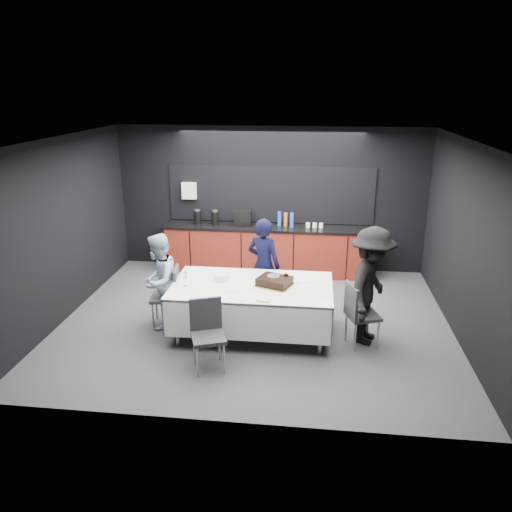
{
  "coord_description": "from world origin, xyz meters",
  "views": [
    {
      "loc": [
        0.85,
        -7.04,
        3.53
      ],
      "look_at": [
        0.0,
        0.1,
        1.05
      ],
      "focal_mm": 35.0,
      "sensor_mm": 36.0,
      "label": 1
    }
  ],
  "objects_px": {
    "chair_left": "(170,292)",
    "chair_near": "(207,329)",
    "champagne_flute": "(185,276)",
    "person_left": "(159,281)",
    "plate_stack": "(221,277)",
    "cake_assembly": "(275,281)",
    "person_right": "(370,286)",
    "person_center": "(264,265)",
    "party_table": "(252,294)",
    "chair_right": "(358,310)"
  },
  "relations": [
    {
      "from": "chair_left",
      "to": "chair_near",
      "type": "height_order",
      "value": "same"
    },
    {
      "from": "champagne_flute",
      "to": "person_left",
      "type": "xyz_separation_m",
      "value": [
        -0.47,
        0.25,
        -0.21
      ]
    },
    {
      "from": "plate_stack",
      "to": "chair_near",
      "type": "relative_size",
      "value": 0.25
    },
    {
      "from": "plate_stack",
      "to": "chair_left",
      "type": "xyz_separation_m",
      "value": [
        -0.81,
        0.01,
        -0.3
      ]
    },
    {
      "from": "cake_assembly",
      "to": "person_right",
      "type": "bearing_deg",
      "value": -2.25
    },
    {
      "from": "chair_near",
      "to": "person_center",
      "type": "relative_size",
      "value": 0.59
    },
    {
      "from": "party_table",
      "to": "champagne_flute",
      "type": "distance_m",
      "value": 1.0
    },
    {
      "from": "chair_near",
      "to": "person_right",
      "type": "distance_m",
      "value": 2.36
    },
    {
      "from": "party_table",
      "to": "plate_stack",
      "type": "height_order",
      "value": "plate_stack"
    },
    {
      "from": "champagne_flute",
      "to": "person_right",
      "type": "bearing_deg",
      "value": 3.02
    },
    {
      "from": "chair_right",
      "to": "person_left",
      "type": "relative_size",
      "value": 0.63
    },
    {
      "from": "champagne_flute",
      "to": "chair_left",
      "type": "bearing_deg",
      "value": 136.75
    },
    {
      "from": "chair_near",
      "to": "person_left",
      "type": "xyz_separation_m",
      "value": [
        -0.95,
        1.05,
        0.2
      ]
    },
    {
      "from": "person_right",
      "to": "plate_stack",
      "type": "bearing_deg",
      "value": 104.75
    },
    {
      "from": "chair_right",
      "to": "chair_near",
      "type": "bearing_deg",
      "value": -158.09
    },
    {
      "from": "chair_left",
      "to": "chair_near",
      "type": "xyz_separation_m",
      "value": [
        0.82,
        -1.12,
        0.0
      ]
    },
    {
      "from": "chair_near",
      "to": "person_left",
      "type": "bearing_deg",
      "value": 132.16
    },
    {
      "from": "party_table",
      "to": "champagne_flute",
      "type": "height_order",
      "value": "champagne_flute"
    },
    {
      "from": "person_center",
      "to": "person_right",
      "type": "xyz_separation_m",
      "value": [
        1.6,
        -0.87,
        0.07
      ]
    },
    {
      "from": "chair_near",
      "to": "person_left",
      "type": "relative_size",
      "value": 0.63
    },
    {
      "from": "champagne_flute",
      "to": "chair_right",
      "type": "bearing_deg",
      "value": -0.06
    },
    {
      "from": "chair_right",
      "to": "champagne_flute",
      "type": "bearing_deg",
      "value": 179.94
    },
    {
      "from": "cake_assembly",
      "to": "chair_near",
      "type": "xyz_separation_m",
      "value": [
        -0.79,
        -0.99,
        -0.31
      ]
    },
    {
      "from": "person_left",
      "to": "plate_stack",
      "type": "bearing_deg",
      "value": 99.6
    },
    {
      "from": "person_center",
      "to": "champagne_flute",
      "type": "bearing_deg",
      "value": 67.48
    },
    {
      "from": "cake_assembly",
      "to": "chair_left",
      "type": "distance_m",
      "value": 1.64
    },
    {
      "from": "party_table",
      "to": "person_center",
      "type": "height_order",
      "value": "person_center"
    },
    {
      "from": "party_table",
      "to": "chair_right",
      "type": "xyz_separation_m",
      "value": [
        1.52,
        -0.17,
        -0.11
      ]
    },
    {
      "from": "chair_right",
      "to": "party_table",
      "type": "bearing_deg",
      "value": 173.57
    },
    {
      "from": "chair_left",
      "to": "chair_near",
      "type": "distance_m",
      "value": 1.38
    },
    {
      "from": "champagne_flute",
      "to": "chair_left",
      "type": "height_order",
      "value": "champagne_flute"
    },
    {
      "from": "chair_left",
      "to": "person_center",
      "type": "xyz_separation_m",
      "value": [
        1.37,
        0.69,
        0.24
      ]
    },
    {
      "from": "party_table",
      "to": "cake_assembly",
      "type": "relative_size",
      "value": 3.91
    },
    {
      "from": "chair_right",
      "to": "person_left",
      "type": "bearing_deg",
      "value": 175.0
    },
    {
      "from": "chair_left",
      "to": "person_left",
      "type": "bearing_deg",
      "value": -154.94
    },
    {
      "from": "champagne_flute",
      "to": "person_right",
      "type": "xyz_separation_m",
      "value": [
        2.63,
        0.14,
        -0.09
      ]
    },
    {
      "from": "plate_stack",
      "to": "champagne_flute",
      "type": "relative_size",
      "value": 1.04
    },
    {
      "from": "chair_left",
      "to": "person_center",
      "type": "distance_m",
      "value": 1.55
    },
    {
      "from": "chair_near",
      "to": "person_center",
      "type": "bearing_deg",
      "value": 73.18
    },
    {
      "from": "chair_left",
      "to": "cake_assembly",
      "type": "bearing_deg",
      "value": -4.45
    },
    {
      "from": "chair_left",
      "to": "chair_right",
      "type": "height_order",
      "value": "same"
    },
    {
      "from": "champagne_flute",
      "to": "plate_stack",
      "type": "bearing_deg",
      "value": 32.81
    },
    {
      "from": "party_table",
      "to": "person_center",
      "type": "relative_size",
      "value": 1.49
    },
    {
      "from": "plate_stack",
      "to": "person_left",
      "type": "xyz_separation_m",
      "value": [
        -0.94,
        -0.05,
        -0.1
      ]
    },
    {
      "from": "champagne_flute",
      "to": "person_left",
      "type": "bearing_deg",
      "value": 151.65
    },
    {
      "from": "cake_assembly",
      "to": "plate_stack",
      "type": "xyz_separation_m",
      "value": [
        -0.8,
        0.11,
        -0.01
      ]
    },
    {
      "from": "cake_assembly",
      "to": "champagne_flute",
      "type": "distance_m",
      "value": 1.29
    },
    {
      "from": "chair_right",
      "to": "cake_assembly",
      "type": "bearing_deg",
      "value": 170.75
    },
    {
      "from": "chair_near",
      "to": "person_center",
      "type": "distance_m",
      "value": 1.91
    },
    {
      "from": "cake_assembly",
      "to": "party_table",
      "type": "bearing_deg",
      "value": -175.96
    }
  ]
}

